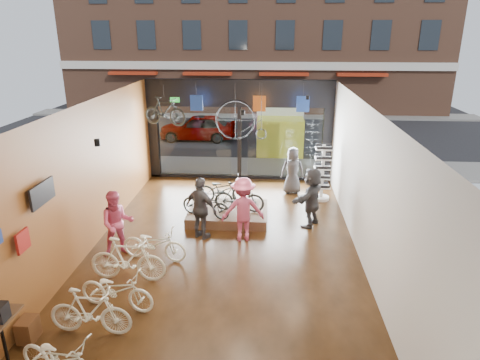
# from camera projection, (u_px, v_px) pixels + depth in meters

# --- Properties ---
(ground_plane) EXTENTS (7.00, 12.00, 0.04)m
(ground_plane) POSITION_uv_depth(u_px,v_px,m) (223.00, 252.00, 11.22)
(ground_plane) COLOR black
(ground_plane) RESTS_ON ground
(ceiling) EXTENTS (7.00, 12.00, 0.04)m
(ceiling) POSITION_uv_depth(u_px,v_px,m) (221.00, 106.00, 9.95)
(ceiling) COLOR black
(ceiling) RESTS_ON ground
(wall_left) EXTENTS (0.04, 12.00, 3.80)m
(wall_left) POSITION_uv_depth(u_px,v_px,m) (84.00, 180.00, 10.81)
(wall_left) COLOR brown
(wall_left) RESTS_ON ground
(wall_right) EXTENTS (0.04, 12.00, 3.80)m
(wall_right) POSITION_uv_depth(u_px,v_px,m) (367.00, 187.00, 10.35)
(wall_right) COLOR beige
(wall_right) RESTS_ON ground
(wall_back) EXTENTS (7.00, 0.04, 3.80)m
(wall_back) POSITION_uv_depth(u_px,v_px,m) (166.00, 360.00, 4.92)
(wall_back) COLOR beige
(wall_back) RESTS_ON ground
(storefront) EXTENTS (7.00, 0.26, 3.80)m
(storefront) POSITION_uv_depth(u_px,v_px,m) (239.00, 130.00, 16.23)
(storefront) COLOR black
(storefront) RESTS_ON ground
(exit_sign) EXTENTS (0.35, 0.06, 0.18)m
(exit_sign) POSITION_uv_depth(u_px,v_px,m) (175.00, 100.00, 15.90)
(exit_sign) COLOR #198C26
(exit_sign) RESTS_ON storefront
(street_road) EXTENTS (30.00, 18.00, 0.02)m
(street_road) POSITION_uv_depth(u_px,v_px,m) (250.00, 128.00, 25.34)
(street_road) COLOR black
(street_road) RESTS_ON ground
(sidewalk_near) EXTENTS (30.00, 2.40, 0.12)m
(sidewalk_near) POSITION_uv_depth(u_px,v_px,m) (241.00, 167.00, 17.97)
(sidewalk_near) COLOR slate
(sidewalk_near) RESTS_ON ground
(sidewalk_far) EXTENTS (30.00, 2.00, 0.12)m
(sidewalk_far) POSITION_uv_depth(u_px,v_px,m) (253.00, 115.00, 29.08)
(sidewalk_far) COLOR slate
(sidewalk_far) RESTS_ON ground
(opposite_building) EXTENTS (26.00, 5.00, 14.00)m
(opposite_building) POSITION_uv_depth(u_px,v_px,m) (255.00, 7.00, 29.14)
(opposite_building) COLOR brown
(opposite_building) RESTS_ON ground
(street_car) EXTENTS (3.99, 1.61, 1.36)m
(street_car) POSITION_uv_depth(u_px,v_px,m) (198.00, 127.00, 22.45)
(street_car) COLOR gray
(street_car) RESTS_ON street_road
(box_truck) EXTENTS (2.16, 6.48, 2.55)m
(box_truck) POSITION_uv_depth(u_px,v_px,m) (279.00, 121.00, 21.04)
(box_truck) COLOR silver
(box_truck) RESTS_ON street_road
(floor_bike_0) EXTENTS (1.72, 1.01, 0.86)m
(floor_bike_0) POSITION_uv_depth(u_px,v_px,m) (61.00, 359.00, 6.97)
(floor_bike_0) COLOR white
(floor_bike_0) RESTS_ON ground_plane
(floor_bike_1) EXTENTS (1.62, 0.50, 0.97)m
(floor_bike_1) POSITION_uv_depth(u_px,v_px,m) (90.00, 312.00, 8.05)
(floor_bike_1) COLOR white
(floor_bike_1) RESTS_ON ground_plane
(floor_bike_2) EXTENTS (1.73, 0.88, 0.87)m
(floor_bike_2) POSITION_uv_depth(u_px,v_px,m) (117.00, 290.00, 8.81)
(floor_bike_2) COLOR white
(floor_bike_2) RESTS_ON ground_plane
(floor_bike_3) EXTENTS (1.80, 0.58, 1.07)m
(floor_bike_3) POSITION_uv_depth(u_px,v_px,m) (128.00, 259.00, 9.78)
(floor_bike_3) COLOR white
(floor_bike_3) RESTS_ON ground_plane
(floor_bike_4) EXTENTS (1.75, 0.83, 0.88)m
(floor_bike_4) POSITION_uv_depth(u_px,v_px,m) (154.00, 244.00, 10.70)
(floor_bike_4) COLOR white
(floor_bike_4) RESTS_ON ground_plane
(display_platform) EXTENTS (2.40, 1.80, 0.30)m
(display_platform) POSITION_uv_depth(u_px,v_px,m) (228.00, 214.00, 13.18)
(display_platform) COLOR #45331A
(display_platform) RESTS_ON ground_plane
(display_bike_left) EXTENTS (1.64, 1.07, 0.81)m
(display_bike_left) POSITION_uv_depth(u_px,v_px,m) (206.00, 204.00, 12.48)
(display_bike_left) COLOR black
(display_bike_left) RESTS_ON display_platform
(display_bike_mid) EXTENTS (1.56, 0.60, 0.91)m
(display_bike_mid) POSITION_uv_depth(u_px,v_px,m) (239.00, 197.00, 12.82)
(display_bike_mid) COLOR black
(display_bike_mid) RESTS_ON display_platform
(display_bike_right) EXTENTS (1.71, 0.62, 0.90)m
(display_bike_right) POSITION_uv_depth(u_px,v_px,m) (223.00, 189.00, 13.48)
(display_bike_right) COLOR black
(display_bike_right) RESTS_ON display_platform
(customer_1) EXTENTS (1.03, 0.93, 1.74)m
(customer_1) POSITION_uv_depth(u_px,v_px,m) (117.00, 224.00, 10.81)
(customer_1) COLOR #CC4C72
(customer_1) RESTS_ON ground_plane
(customer_2) EXTENTS (1.11, 0.91, 1.77)m
(customer_2) POSITION_uv_depth(u_px,v_px,m) (201.00, 208.00, 11.68)
(customer_2) COLOR #3F3F44
(customer_2) RESTS_ON ground_plane
(customer_3) EXTENTS (1.27, 0.87, 1.81)m
(customer_3) POSITION_uv_depth(u_px,v_px,m) (243.00, 209.00, 11.58)
(customer_3) COLOR #CC4C72
(customer_3) RESTS_ON ground_plane
(customer_4) EXTENTS (0.82, 0.54, 1.67)m
(customer_4) POSITION_uv_depth(u_px,v_px,m) (293.00, 171.00, 15.01)
(customer_4) COLOR #3F3F44
(customer_4) RESTS_ON ground_plane
(customer_5) EXTENTS (1.26, 1.70, 1.78)m
(customer_5) POSITION_uv_depth(u_px,v_px,m) (312.00, 197.00, 12.47)
(customer_5) COLOR #3F3F44
(customer_5) RESTS_ON ground_plane
(sunglasses_rack) EXTENTS (0.63, 0.54, 1.93)m
(sunglasses_rack) POSITION_uv_depth(u_px,v_px,m) (322.00, 173.00, 14.38)
(sunglasses_rack) COLOR white
(sunglasses_rack) RESTS_ON ground_plane
(wall_merch) EXTENTS (0.40, 2.40, 2.60)m
(wall_merch) POSITION_uv_depth(u_px,v_px,m) (16.00, 276.00, 7.71)
(wall_merch) COLOR navy
(wall_merch) RESTS_ON wall_left
(penny_farthing) EXTENTS (1.71, 0.06, 1.37)m
(penny_farthing) POSITION_uv_depth(u_px,v_px,m) (243.00, 122.00, 14.81)
(penny_farthing) COLOR black
(penny_farthing) RESTS_ON ceiling
(hung_bike) EXTENTS (1.64, 0.93, 0.95)m
(hung_bike) POSITION_uv_depth(u_px,v_px,m) (165.00, 111.00, 14.35)
(hung_bike) COLOR black
(hung_bike) RESTS_ON ceiling
(jersey_left) EXTENTS (0.45, 0.03, 0.55)m
(jersey_left) POSITION_uv_depth(u_px,v_px,m) (196.00, 103.00, 15.19)
(jersey_left) COLOR #1E3F99
(jersey_left) RESTS_ON ceiling
(jersey_mid) EXTENTS (0.45, 0.03, 0.55)m
(jersey_mid) POSITION_uv_depth(u_px,v_px,m) (259.00, 104.00, 15.05)
(jersey_mid) COLOR #CC5919
(jersey_mid) RESTS_ON ceiling
(jersey_right) EXTENTS (0.45, 0.03, 0.55)m
(jersey_right) POSITION_uv_depth(u_px,v_px,m) (303.00, 104.00, 14.95)
(jersey_right) COLOR #1E3F99
(jersey_right) RESTS_ON ceiling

